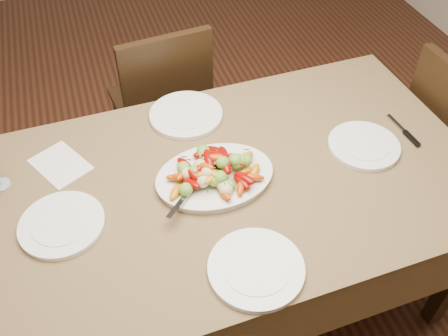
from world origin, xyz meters
The scene contains 12 objects.
floor centered at (0.00, 0.00, 0.00)m, with size 6.00×6.00×0.00m, color #391D11.
dining_table centered at (0.15, -0.27, 0.38)m, with size 1.84×1.04×0.76m, color brown.
chair_far centered at (0.09, 0.59, 0.47)m, with size 0.42×0.42×0.95m, color black, non-canonical shape.
serving_platter centered at (0.12, -0.26, 0.77)m, with size 0.40×0.30×0.02m, color white.
roasted_vegetables centered at (0.12, -0.26, 0.83)m, with size 0.33×0.22×0.09m, color #730702, non-canonical shape.
serving_spoon centered at (0.06, -0.30, 0.81)m, with size 0.28×0.06×0.03m, color #9EA0A8, non-canonical shape.
plate_left centered at (-0.41, -0.30, 0.77)m, with size 0.27×0.27×0.02m, color white.
plate_right centered at (0.70, -0.27, 0.77)m, with size 0.27×0.27×0.02m, color white.
plate_far centered at (0.12, 0.11, 0.77)m, with size 0.29×0.29×0.02m, color white.
plate_near centered at (0.13, -0.65, 0.77)m, with size 0.29×0.29×0.02m, color white.
menu_card centered at (-0.39, -0.01, 0.76)m, with size 0.15×0.21×0.00m, color silver.
table_knife centered at (0.89, -0.25, 0.76)m, with size 0.02×0.20×0.01m, color #9EA0A8, non-canonical shape.
Camera 1 is at (-0.22, -1.41, 2.03)m, focal length 40.00 mm.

